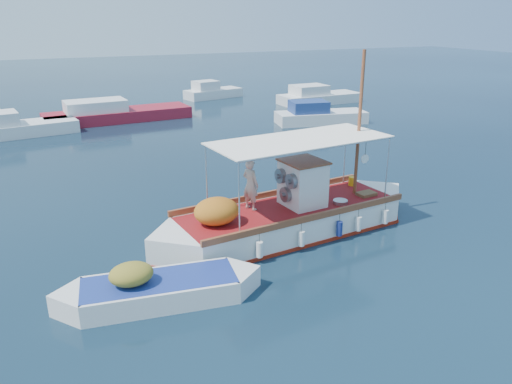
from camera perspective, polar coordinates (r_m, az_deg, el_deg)
name	(u,v)px	position (r m, az deg, el deg)	size (l,w,h in m)	color
ground	(294,221)	(18.73, 4.40, -3.38)	(160.00, 160.00, 0.00)	black
fishing_caique	(288,218)	(17.57, 3.67, -2.98)	(10.42, 3.60, 6.39)	white
dinghy	(158,291)	(13.93, -11.14, -11.06)	(5.62, 2.12, 1.38)	white
bg_boat_nw	(8,129)	(35.13, -26.47, 6.45)	(7.97, 3.55, 1.80)	silver
bg_boat_n	(114,114)	(37.65, -15.95, 8.52)	(10.41, 3.49, 1.80)	maroon
bg_boat_ne	(318,116)	(35.84, 7.14, 8.59)	(6.61, 3.36, 1.80)	silver
bg_boat_e	(317,98)	(44.07, 7.03, 10.67)	(7.28, 2.86, 1.80)	silver
bg_boat_far_n	(212,93)	(46.68, -5.08, 11.24)	(5.52, 3.08, 1.80)	silver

